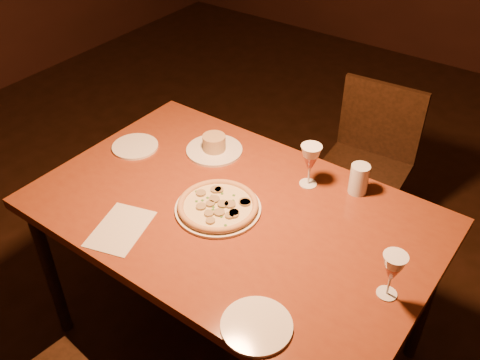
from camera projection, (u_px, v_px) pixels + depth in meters
The scene contains 10 objects.
dining_table at pixel (233, 223), 1.98m from camera, with size 1.46×0.95×0.77m.
chair_far at pixel (367, 161), 2.68m from camera, with size 0.44×0.44×0.86m.
pizza_plate at pixel (218, 206), 1.92m from camera, with size 0.31×0.31×0.03m.
ramekin_saucer at pixel (214, 146), 2.22m from camera, with size 0.23×0.23×0.07m.
wine_glass_far at pixel (310, 166), 2.00m from camera, with size 0.08×0.08×0.18m, color #C35F51, non-canonical shape.
wine_glass_right at pixel (391, 275), 1.57m from camera, with size 0.07×0.07×0.16m, color #C35F51, non-canonical shape.
water_tumbler at pixel (359, 179), 1.98m from camera, with size 0.07×0.07×0.12m, color silver.
side_plate_left at pixel (135, 146), 2.25m from camera, with size 0.19×0.19×0.01m, color silver.
side_plate_near at pixel (257, 326), 1.52m from camera, with size 0.21×0.21×0.01m, color silver.
menu_card at pixel (120, 229), 1.85m from camera, with size 0.16×0.24×0.00m, color beige.
Camera 1 is at (0.81, -1.05, 2.04)m, focal length 40.00 mm.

